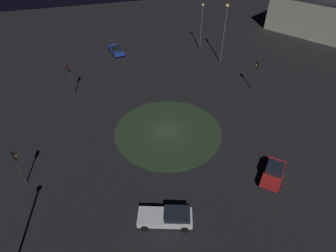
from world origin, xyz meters
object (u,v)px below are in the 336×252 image
at_px(car_red, 274,172).
at_px(traffic_light_southeast, 70,74).
at_px(car_white, 168,217).
at_px(streetlamp_southwest, 225,25).
at_px(streetlamp_southwest_near, 202,21).
at_px(traffic_light_west, 256,70).
at_px(traffic_light_east, 17,162).
at_px(car_blue, 116,50).

height_order(car_red, traffic_light_southeast, traffic_light_southeast).
relative_size(car_white, traffic_light_southeast, 1.09).
height_order(streetlamp_southwest, streetlamp_southwest_near, streetlamp_southwest).
distance_m(car_white, traffic_light_west, 24.99).
bearing_deg(traffic_light_east, traffic_light_southeast, 59.78).
bearing_deg(traffic_light_east, traffic_light_west, 4.82).
bearing_deg(streetlamp_southwest, streetlamp_southwest_near, -78.57).
bearing_deg(streetlamp_southwest_near, traffic_light_east, 40.98).
distance_m(car_red, traffic_light_southeast, 28.40).
xyz_separation_m(car_red, streetlamp_southwest_near, (-5.34, -31.41, 4.36)).
bearing_deg(streetlamp_southwest, traffic_light_east, 31.88).
height_order(traffic_light_east, traffic_light_west, traffic_light_west).
bearing_deg(car_white, traffic_light_west, -117.86).
relative_size(car_white, streetlamp_southwest, 0.51).
bearing_deg(streetlamp_southwest_near, traffic_light_west, 95.62).
xyz_separation_m(car_white, car_red, (-11.31, -1.55, 0.03)).
bearing_deg(car_red, car_blue, -118.00).
height_order(car_red, streetlamp_southwest_near, streetlamp_southwest_near).
relative_size(car_white, streetlamp_southwest_near, 0.60).
bearing_deg(traffic_light_west, streetlamp_southwest_near, -105.36).
bearing_deg(streetlamp_southwest_near, streetlamp_southwest, 101.43).
xyz_separation_m(car_red, traffic_light_southeast, (17.94, -21.88, 2.41)).
bearing_deg(streetlamp_southwest, car_red, 75.31).
bearing_deg(car_blue, traffic_light_southeast, 138.62).
distance_m(traffic_light_southeast, streetlamp_southwest_near, 25.23).
height_order(traffic_light_west, streetlamp_southwest_near, streetlamp_southwest_near).
bearing_deg(car_blue, traffic_light_west, -145.20).
bearing_deg(traffic_light_southeast, car_blue, 106.42).
relative_size(car_white, car_red, 1.21).
bearing_deg(streetlamp_southwest_near, car_red, 80.36).
relative_size(traffic_light_southeast, traffic_light_east, 1.12).
distance_m(car_blue, traffic_light_southeast, 14.48).
relative_size(car_blue, streetlamp_southwest, 0.50).
bearing_deg(car_red, streetlamp_southwest_near, -144.22).
bearing_deg(traffic_light_southeast, car_white, -24.28).
bearing_deg(car_white, streetlamp_southwest, -104.59).
height_order(car_blue, streetlamp_southwest_near, streetlamp_southwest_near).
distance_m(traffic_light_east, streetlamp_southwest, 35.19).
xyz_separation_m(traffic_light_southeast, traffic_light_east, (5.20, 15.21, -0.33)).
height_order(car_white, streetlamp_southwest_near, streetlamp_southwest_near).
distance_m(traffic_light_west, streetlamp_southwest, 10.30).
xyz_separation_m(traffic_light_east, traffic_light_west, (-30.06, -8.71, 0.27)).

